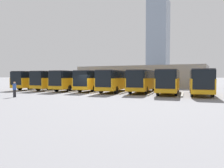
# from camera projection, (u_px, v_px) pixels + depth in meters

# --- Properties ---
(ground_plane) EXTENTS (600.00, 600.00, 0.00)m
(ground_plane) POSITION_uv_depth(u_px,v_px,m) (87.00, 94.00, 28.67)
(ground_plane) COLOR gray
(bus_0) EXTENTS (3.76, 10.88, 3.14)m
(bus_0) POSITION_uv_depth(u_px,v_px,m) (200.00, 81.00, 27.29)
(bus_0) COLOR orange
(bus_0) RESTS_ON ground_plane
(curb_divider_0) EXTENTS (1.08, 6.46, 0.15)m
(curb_divider_0) POSITION_uv_depth(u_px,v_px,m) (182.00, 94.00, 26.79)
(curb_divider_0) COLOR #9E9E99
(curb_divider_0) RESTS_ON ground_plane
(bus_1) EXTENTS (3.76, 10.88, 3.14)m
(bus_1) POSITION_uv_depth(u_px,v_px,m) (169.00, 80.00, 28.82)
(bus_1) COLOR orange
(bus_1) RESTS_ON ground_plane
(curb_divider_1) EXTENTS (1.08, 6.46, 0.15)m
(curb_divider_1) POSITION_uv_depth(u_px,v_px,m) (151.00, 93.00, 28.32)
(curb_divider_1) COLOR #9E9E99
(curb_divider_1) RESTS_ON ground_plane
(bus_2) EXTENTS (3.76, 10.88, 3.14)m
(bus_2) POSITION_uv_depth(u_px,v_px,m) (143.00, 80.00, 31.25)
(bus_2) COLOR orange
(bus_2) RESTS_ON ground_plane
(curb_divider_2) EXTENTS (1.08, 6.46, 0.15)m
(curb_divider_2) POSITION_uv_depth(u_px,v_px,m) (126.00, 92.00, 30.75)
(curb_divider_2) COLOR #9E9E99
(curb_divider_2) RESTS_ON ground_plane
(bus_3) EXTENTS (3.76, 10.88, 3.14)m
(bus_3) POSITION_uv_depth(u_px,v_px,m) (116.00, 80.00, 32.15)
(bus_3) COLOR orange
(bus_3) RESTS_ON ground_plane
(curb_divider_3) EXTENTS (1.08, 6.46, 0.15)m
(curb_divider_3) POSITION_uv_depth(u_px,v_px,m) (99.00, 92.00, 31.66)
(curb_divider_3) COLOR #9E9E99
(curb_divider_3) RESTS_ON ground_plane
(bus_4) EXTENTS (3.76, 10.88, 3.14)m
(bus_4) POSITION_uv_depth(u_px,v_px,m) (95.00, 80.00, 34.38)
(bus_4) COLOR orange
(bus_4) RESTS_ON ground_plane
(curb_divider_4) EXTENTS (1.08, 6.46, 0.15)m
(curb_divider_4) POSITION_uv_depth(u_px,v_px,m) (80.00, 91.00, 33.88)
(curb_divider_4) COLOR #9E9E99
(curb_divider_4) RESTS_ON ground_plane
(bus_5) EXTENTS (3.76, 10.88, 3.14)m
(bus_5) POSITION_uv_depth(u_px,v_px,m) (73.00, 80.00, 35.59)
(bus_5) COLOR orange
(bus_5) RESTS_ON ground_plane
(curb_divider_5) EXTENTS (1.08, 6.46, 0.15)m
(curb_divider_5) POSITION_uv_depth(u_px,v_px,m) (58.00, 90.00, 35.09)
(curb_divider_5) COLOR #9E9E99
(curb_divider_5) RESTS_ON ground_plane
(bus_6) EXTENTS (3.76, 10.88, 3.14)m
(bus_6) POSITION_uv_depth(u_px,v_px,m) (55.00, 79.00, 37.43)
(bus_6) COLOR orange
(bus_6) RESTS_ON ground_plane
(curb_divider_6) EXTENTS (1.08, 6.46, 0.15)m
(curb_divider_6) POSITION_uv_depth(u_px,v_px,m) (40.00, 89.00, 36.93)
(curb_divider_6) COLOR #9E9E99
(curb_divider_6) RESTS_ON ground_plane
(bus_7) EXTENTS (3.76, 10.88, 3.14)m
(bus_7) POSITION_uv_depth(u_px,v_px,m) (38.00, 79.00, 38.90)
(bus_7) COLOR orange
(bus_7) RESTS_ON ground_plane
(pedestrian) EXTENTS (0.47, 0.47, 1.72)m
(pedestrian) POSITION_uv_depth(u_px,v_px,m) (14.00, 89.00, 24.05)
(pedestrian) COLOR black
(pedestrian) RESTS_ON ground_plane
(station_building) EXTENTS (27.11, 14.54, 4.48)m
(station_building) POSITION_uv_depth(u_px,v_px,m) (142.00, 76.00, 49.11)
(station_building) COLOR gray
(station_building) RESTS_ON ground_plane
(office_tower) EXTENTS (17.74, 17.74, 72.50)m
(office_tower) POSITION_uv_depth(u_px,v_px,m) (158.00, 39.00, 196.98)
(office_tower) COLOR #7F8EA3
(office_tower) RESTS_ON ground_plane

